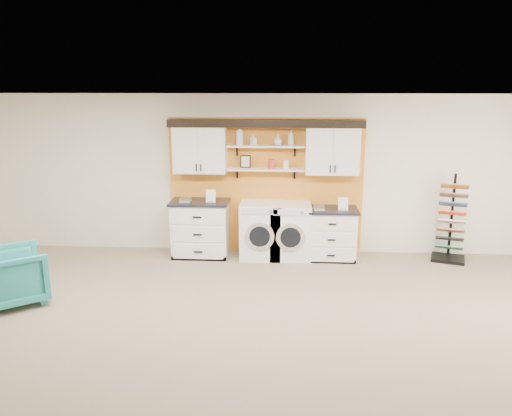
# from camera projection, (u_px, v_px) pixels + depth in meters

# --- Properties ---
(floor) EXTENTS (10.00, 10.00, 0.00)m
(floor) POSITION_uv_depth(u_px,v_px,m) (250.00, 372.00, 5.27)
(floor) COLOR #88775B
(floor) RESTS_ON ground
(ceiling) EXTENTS (10.00, 10.00, 0.00)m
(ceiling) POSITION_uv_depth(u_px,v_px,m) (249.00, 102.00, 4.59)
(ceiling) COLOR white
(ceiling) RESTS_ON wall_back
(wall_back) EXTENTS (10.00, 0.00, 10.00)m
(wall_back) POSITION_uv_depth(u_px,v_px,m) (266.00, 175.00, 8.80)
(wall_back) COLOR silver
(wall_back) RESTS_ON floor
(accent_panel) EXTENTS (3.40, 0.07, 2.40)m
(accent_panel) POSITION_uv_depth(u_px,v_px,m) (266.00, 186.00, 8.82)
(accent_panel) COLOR orange
(accent_panel) RESTS_ON wall_back
(upper_cabinet_left) EXTENTS (0.90, 0.35, 0.84)m
(upper_cabinet_left) POSITION_uv_depth(u_px,v_px,m) (200.00, 149.00, 8.55)
(upper_cabinet_left) COLOR white
(upper_cabinet_left) RESTS_ON wall_back
(upper_cabinet_right) EXTENTS (0.90, 0.35, 0.84)m
(upper_cabinet_right) POSITION_uv_depth(u_px,v_px,m) (332.00, 150.00, 8.42)
(upper_cabinet_right) COLOR white
(upper_cabinet_right) RESTS_ON wall_back
(shelf_lower) EXTENTS (1.32, 0.28, 0.03)m
(shelf_lower) POSITION_uv_depth(u_px,v_px,m) (266.00, 169.00, 8.58)
(shelf_lower) COLOR white
(shelf_lower) RESTS_ON wall_back
(shelf_upper) EXTENTS (1.32, 0.28, 0.03)m
(shelf_upper) POSITION_uv_depth(u_px,v_px,m) (266.00, 146.00, 8.48)
(shelf_upper) COLOR white
(shelf_upper) RESTS_ON wall_back
(crown_molding) EXTENTS (3.30, 0.41, 0.13)m
(crown_molding) POSITION_uv_depth(u_px,v_px,m) (266.00, 122.00, 8.39)
(crown_molding) COLOR black
(crown_molding) RESTS_ON wall_back
(picture_frame) EXTENTS (0.18, 0.02, 0.22)m
(picture_frame) POSITION_uv_depth(u_px,v_px,m) (245.00, 161.00, 8.61)
(picture_frame) COLOR black
(picture_frame) RESTS_ON shelf_lower
(canister_red) EXTENTS (0.11, 0.11, 0.16)m
(canister_red) POSITION_uv_depth(u_px,v_px,m) (271.00, 164.00, 8.55)
(canister_red) COLOR red
(canister_red) RESTS_ON shelf_lower
(canister_cream) EXTENTS (0.10, 0.10, 0.14)m
(canister_cream) POSITION_uv_depth(u_px,v_px,m) (286.00, 165.00, 8.53)
(canister_cream) COLOR silver
(canister_cream) RESTS_ON shelf_lower
(base_cabinet_left) EXTENTS (1.02, 0.66, 0.99)m
(base_cabinet_left) POSITION_uv_depth(u_px,v_px,m) (201.00, 228.00, 8.74)
(base_cabinet_left) COLOR white
(base_cabinet_left) RESTS_ON floor
(base_cabinet_right) EXTENTS (0.91, 0.66, 0.89)m
(base_cabinet_right) POSITION_uv_depth(u_px,v_px,m) (330.00, 233.00, 8.62)
(base_cabinet_right) COLOR white
(base_cabinet_right) RESTS_ON floor
(washer) EXTENTS (0.70, 0.71, 0.98)m
(washer) POSITION_uv_depth(u_px,v_px,m) (261.00, 230.00, 8.68)
(washer) COLOR white
(washer) RESTS_ON floor
(dryer) EXTENTS (0.69, 0.71, 0.96)m
(dryer) POSITION_uv_depth(u_px,v_px,m) (290.00, 231.00, 8.65)
(dryer) COLOR white
(dryer) RESTS_ON floor
(sample_rack) EXTENTS (0.65, 0.60, 1.49)m
(sample_rack) POSITION_uv_depth(u_px,v_px,m) (450.00, 232.00, 8.52)
(sample_rack) COLOR black
(sample_rack) RESTS_ON floor
(armchair) EXTENTS (1.17, 1.17, 0.77)m
(armchair) POSITION_uv_depth(u_px,v_px,m) (13.00, 276.00, 6.86)
(armchair) COLOR teal
(armchair) RESTS_ON floor
(soap_bottle_a) EXTENTS (0.18, 0.18, 0.34)m
(soap_bottle_a) POSITION_uv_depth(u_px,v_px,m) (240.00, 135.00, 8.46)
(soap_bottle_a) COLOR silver
(soap_bottle_a) RESTS_ON shelf_upper
(soap_bottle_b) EXTENTS (0.12, 0.12, 0.19)m
(soap_bottle_b) POSITION_uv_depth(u_px,v_px,m) (253.00, 140.00, 8.46)
(soap_bottle_b) COLOR silver
(soap_bottle_b) RESTS_ON shelf_upper
(soap_bottle_c) EXTENTS (0.15, 0.15, 0.18)m
(soap_bottle_c) POSITION_uv_depth(u_px,v_px,m) (278.00, 140.00, 8.44)
(soap_bottle_c) COLOR silver
(soap_bottle_c) RESTS_ON shelf_upper
(soap_bottle_d) EXTENTS (0.14, 0.14, 0.26)m
(soap_bottle_d) POSITION_uv_depth(u_px,v_px,m) (291.00, 138.00, 8.42)
(soap_bottle_d) COLOR silver
(soap_bottle_d) RESTS_ON shelf_upper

